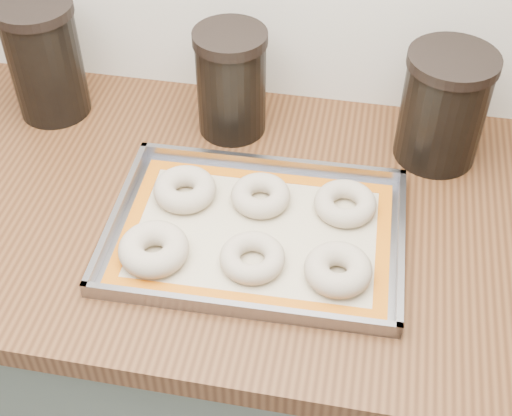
% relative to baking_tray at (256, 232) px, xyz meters
% --- Properties ---
extents(cabinet, '(3.00, 0.65, 0.86)m').
position_rel_baking_tray_xyz_m(cabinet, '(0.01, 0.06, -0.48)').
color(cabinet, '#5A6458').
rests_on(cabinet, floor).
extents(countertop, '(3.06, 0.68, 0.04)m').
position_rel_baking_tray_xyz_m(countertop, '(0.01, 0.06, -0.03)').
color(countertop, brown).
rests_on(countertop, cabinet).
extents(baking_tray, '(0.47, 0.34, 0.03)m').
position_rel_baking_tray_xyz_m(baking_tray, '(0.00, 0.00, 0.00)').
color(baking_tray, gray).
rests_on(baking_tray, countertop).
extents(baking_mat, '(0.43, 0.30, 0.00)m').
position_rel_baking_tray_xyz_m(baking_mat, '(-0.00, 0.00, -0.00)').
color(baking_mat, '#C6B793').
rests_on(baking_mat, baking_tray).
extents(bagel_front_left, '(0.12, 0.12, 0.04)m').
position_rel_baking_tray_xyz_m(bagel_front_left, '(-0.14, -0.08, 0.02)').
color(bagel_front_left, '#BCAA92').
rests_on(bagel_front_left, baking_mat).
extents(bagel_front_mid, '(0.11, 0.11, 0.03)m').
position_rel_baking_tray_xyz_m(bagel_front_mid, '(0.01, -0.07, 0.01)').
color(bagel_front_mid, '#BCAA92').
rests_on(bagel_front_mid, baking_mat).
extents(bagel_front_right, '(0.11, 0.11, 0.04)m').
position_rel_baking_tray_xyz_m(bagel_front_right, '(0.14, -0.07, 0.02)').
color(bagel_front_right, '#BCAA92').
rests_on(bagel_front_right, baking_mat).
extents(bagel_back_left, '(0.13, 0.13, 0.04)m').
position_rel_baking_tray_xyz_m(bagel_back_left, '(-0.13, 0.06, 0.02)').
color(bagel_back_left, '#BCAA92').
rests_on(bagel_back_left, baking_mat).
extents(bagel_back_mid, '(0.11, 0.11, 0.03)m').
position_rel_baking_tray_xyz_m(bagel_back_mid, '(-0.01, 0.07, 0.01)').
color(bagel_back_mid, '#BCAA92').
rests_on(bagel_back_mid, baking_mat).
extents(bagel_back_right, '(0.11, 0.11, 0.03)m').
position_rel_baking_tray_xyz_m(bagel_back_right, '(0.13, 0.08, 0.01)').
color(bagel_back_right, '#BCAA92').
rests_on(bagel_back_right, baking_mat).
extents(canister_left, '(0.14, 0.14, 0.22)m').
position_rel_baking_tray_xyz_m(canister_left, '(-0.44, 0.26, 0.10)').
color(canister_left, black).
rests_on(canister_left, countertop).
extents(canister_mid, '(0.13, 0.13, 0.20)m').
position_rel_baking_tray_xyz_m(canister_mid, '(-0.09, 0.26, 0.09)').
color(canister_mid, black).
rests_on(canister_mid, countertop).
extents(canister_right, '(0.15, 0.15, 0.20)m').
position_rel_baking_tray_xyz_m(canister_right, '(0.27, 0.26, 0.09)').
color(canister_right, black).
rests_on(canister_right, countertop).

